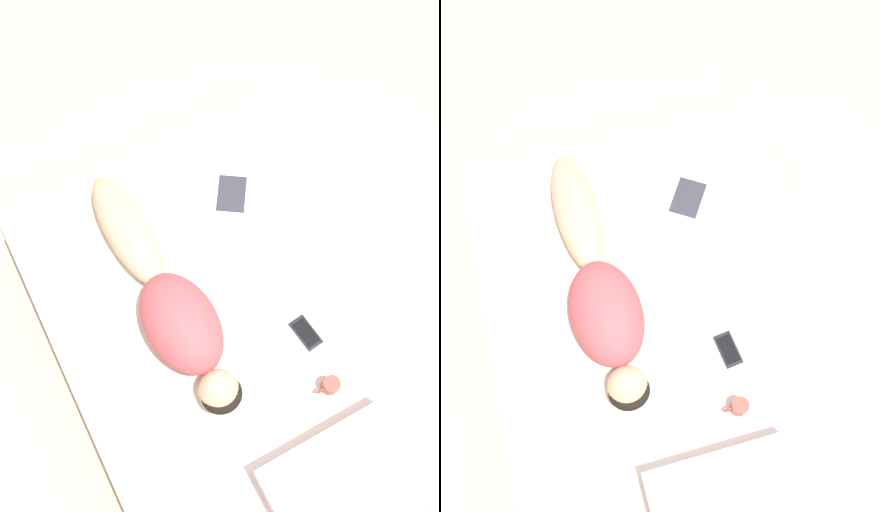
# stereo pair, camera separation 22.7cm
# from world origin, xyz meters

# --- Properties ---
(ground_plane) EXTENTS (12.00, 12.00, 0.00)m
(ground_plane) POSITION_xyz_m (0.00, 0.00, 0.00)
(ground_plane) COLOR #B7A88E
(bed) EXTENTS (1.58, 2.09, 0.51)m
(bed) POSITION_xyz_m (0.00, 0.00, 0.25)
(bed) COLOR tan
(bed) RESTS_ON ground_plane
(person) EXTENTS (0.33, 1.26, 0.23)m
(person) POSITION_xyz_m (0.23, -0.21, 0.61)
(person) COLOR tan
(person) RESTS_ON bed
(open_magazine) EXTENTS (0.50, 0.46, 0.01)m
(open_magazine) POSITION_xyz_m (-0.37, -0.52, 0.52)
(open_magazine) COLOR silver
(open_magazine) RESTS_ON bed
(coffee_mug) EXTENTS (0.10, 0.07, 0.08)m
(coffee_mug) POSITION_xyz_m (-0.21, 0.43, 0.56)
(coffee_mug) COLOR #993D33
(coffee_mug) RESTS_ON bed
(cell_phone) EXTENTS (0.10, 0.16, 0.01)m
(cell_phone) POSITION_xyz_m (-0.25, 0.18, 0.52)
(cell_phone) COLOR black
(cell_phone) RESTS_ON bed
(pillow) EXTENTS (0.59, 0.40, 0.13)m
(pillow) POSITION_xyz_m (-0.05, 0.78, 0.58)
(pillow) COLOR beige
(pillow) RESTS_ON bed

